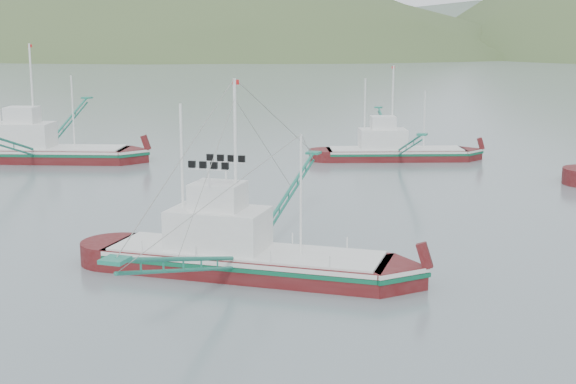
% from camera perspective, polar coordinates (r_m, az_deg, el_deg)
% --- Properties ---
extents(ground, '(1200.00, 1200.00, 0.00)m').
position_cam_1_polar(ground, '(38.52, -2.82, -6.34)').
color(ground, slate).
rests_on(ground, ground).
extents(main_boat, '(14.11, 25.42, 10.28)m').
position_cam_1_polar(main_boat, '(39.29, -3.36, -3.75)').
color(main_boat, '#4B0C0E').
rests_on(main_boat, ground).
extents(bg_boat_far, '(13.18, 22.36, 9.38)m').
position_cam_1_polar(bg_boat_far, '(75.08, 7.63, 3.67)').
color(bg_boat_far, '#4B0C0E').
rests_on(bg_boat_far, ground).
extents(bg_boat_left, '(16.27, 27.95, 11.53)m').
position_cam_1_polar(bg_boat_left, '(76.90, -17.30, 3.65)').
color(bg_boat_left, '#4B0C0E').
rests_on(bg_boat_left, ground).
extents(headland_left, '(448.00, 308.00, 210.00)m').
position_cam_1_polar(headland_left, '(439.22, -7.91, 9.63)').
color(headland_left, '#43572D').
rests_on(headland_left, ground).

